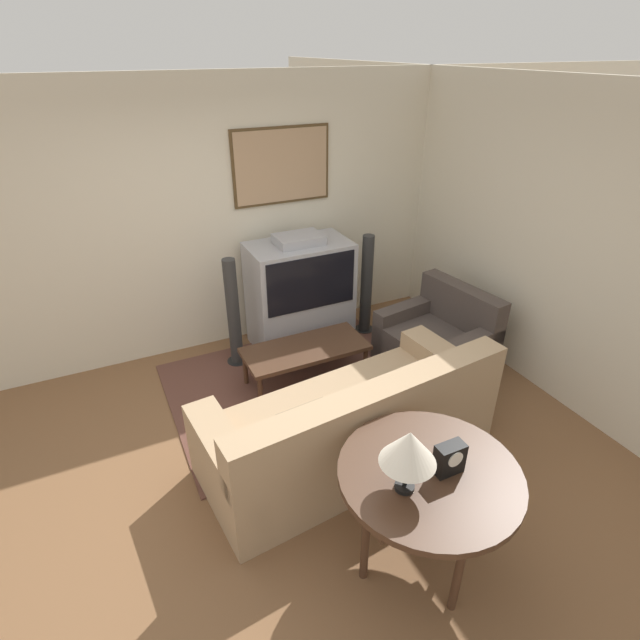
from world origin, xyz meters
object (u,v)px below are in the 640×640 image
Objects in this scene: armchair at (438,342)px; table_lamp at (409,448)px; console_table at (429,481)px; speaker_tower_left at (234,316)px; couch at (351,427)px; mantel_clock at (449,459)px; speaker_tower_right at (366,287)px; coffee_table at (305,351)px; tv at (300,294)px.

table_lamp is at bearing -50.96° from armchair.
console_table is 2.71m from speaker_tower_left.
speaker_tower_left is (-1.80, 0.94, 0.27)m from armchair.
couch is 2.16× the size of armchair.
mantel_clock is at bearing 87.02° from couch.
console_table is 5.55× the size of mantel_clock.
armchair is (1.41, 0.77, -0.04)m from couch.
couch is at bearing -123.27° from speaker_tower_right.
console_table is 2.64× the size of table_lamp.
couch is at bearing 76.44° from table_lamp.
couch is 2.04× the size of speaker_tower_right.
table_lamp is 0.35m from mantel_clock.
console_table is 0.19m from mantel_clock.
speaker_tower_right is at bearing 66.59° from console_table.
coffee_table is (0.10, 1.09, 0.04)m from couch.
coffee_table is 1.11× the size of console_table.
table_lamp is 0.35× the size of speaker_tower_left.
speaker_tower_right is (0.76, -0.09, -0.04)m from tv.
coffee_table is (-0.26, -0.71, -0.23)m from tv.
coffee_table is at bearing -110.07° from tv.
coffee_table is at bearing 85.94° from console_table.
console_table is 2.93m from speaker_tower_right.
armchair reaches higher than coffee_table.
mantel_clock is (-0.06, -2.10, 0.52)m from coffee_table.
mantel_clock reaches higher than couch.
speaker_tower_left reaches higher than console_table.
couch is 1.76m from speaker_tower_left.
speaker_tower_right is (1.51, 0.00, 0.00)m from speaker_tower_left.
coffee_table is at bearing 88.45° from mantel_clock.
speaker_tower_left is (-0.15, 2.72, -0.53)m from table_lamp.
speaker_tower_left reaches higher than armchair.
mantel_clock is (-1.36, -1.78, 0.59)m from armchair.
mantel_clock is 2.78m from speaker_tower_left.
speaker_tower_right is (1.16, 2.69, -0.16)m from console_table.
couch is 2.04× the size of speaker_tower_left.
armchair is 2.32m from mantel_clock.
speaker_tower_right is (1.12, 1.71, 0.22)m from couch.
armchair is 5.67× the size of mantel_clock.
speaker_tower_left is (-0.44, 2.72, -0.33)m from mantel_clock.
console_table is at bearing 9.84° from table_lamp.
speaker_tower_left is (-0.35, 2.69, -0.16)m from console_table.
mantel_clock reaches higher than console_table.
armchair is 1.02m from speaker_tower_right.
tv is at bearing 69.93° from coffee_table.
armchair is at bearing -44.68° from tv.
speaker_tower_left is (-0.50, 0.62, 0.19)m from coffee_table.
mantel_clock is 0.17× the size of speaker_tower_right.
tv reaches higher than table_lamp.
tv is 1.17× the size of console_table.
speaker_tower_right is at bearing 0.00° from speaker_tower_left.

